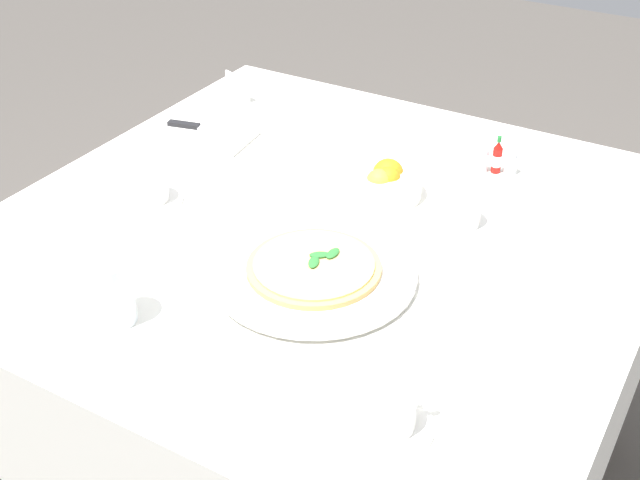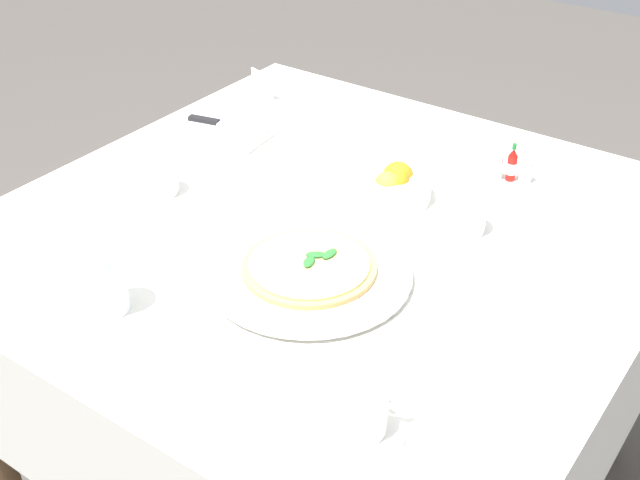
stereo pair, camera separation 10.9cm
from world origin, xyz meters
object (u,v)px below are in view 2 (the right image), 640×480
(pizza, at_px, (309,266))
(coffee_cup_near_right, at_px, (159,182))
(citrus_bowl, at_px, (394,186))
(coffee_cup_far_right, at_px, (465,219))
(hot_sauce_bottle, at_px, (512,165))
(coffee_cup_right_edge, at_px, (360,415))
(water_glass_far_left, at_px, (105,284))
(menu_card, at_px, (262,84))
(napkin_folded, at_px, (223,129))
(pepper_shaker, at_px, (497,167))
(dinner_knife, at_px, (223,124))
(pizza_plate, at_px, (309,273))
(salt_shaker, at_px, (526,171))

(pizza, bearing_deg, coffee_cup_near_right, 171.81)
(pizza, height_order, citrus_bowl, citrus_bowl)
(coffee_cup_far_right, relative_size, hot_sauce_bottle, 1.58)
(coffee_cup_right_edge, height_order, water_glass_far_left, water_glass_far_left)
(coffee_cup_right_edge, height_order, menu_card, coffee_cup_right_edge)
(napkin_folded, xyz_separation_m, pepper_shaker, (0.60, 0.17, 0.02))
(coffee_cup_far_right, distance_m, coffee_cup_right_edge, 0.55)
(dinner_knife, bearing_deg, pizza_plate, -48.35)
(menu_card, bearing_deg, hot_sauce_bottle, 13.04)
(pizza, distance_m, citrus_bowl, 0.32)
(menu_card, bearing_deg, coffee_cup_far_right, -4.91)
(napkin_folded, distance_m, pepper_shaker, 0.63)
(coffee_cup_far_right, xyz_separation_m, water_glass_far_left, (-0.37, -0.54, 0.02))
(salt_shaker, bearing_deg, coffee_cup_right_edge, -82.62)
(coffee_cup_right_edge, distance_m, salt_shaker, 0.79)
(pizza, relative_size, coffee_cup_near_right, 1.78)
(water_glass_far_left, height_order, napkin_folded, water_glass_far_left)
(salt_shaker, bearing_deg, hot_sauce_bottle, -160.35)
(water_glass_far_left, bearing_deg, coffee_cup_far_right, 55.96)
(dinner_knife, xyz_separation_m, salt_shaker, (0.66, 0.19, 0.00))
(coffee_cup_far_right, bearing_deg, pepper_shaker, 100.66)
(coffee_cup_far_right, height_order, coffee_cup_near_right, same)
(coffee_cup_far_right, relative_size, coffee_cup_near_right, 1.01)
(pizza_plate, bearing_deg, citrus_bowl, 94.40)
(dinner_knife, bearing_deg, pizza, -48.32)
(pizza, distance_m, coffee_cup_near_right, 0.42)
(pizza_plate, height_order, pizza, pizza)
(coffee_cup_far_right, bearing_deg, water_glass_far_left, -124.04)
(coffee_cup_right_edge, relative_size, napkin_folded, 0.56)
(coffee_cup_near_right, xyz_separation_m, salt_shaker, (0.58, 0.47, -0.00))
(coffee_cup_far_right, xyz_separation_m, pepper_shaker, (-0.04, 0.23, -0.00))
(dinner_knife, distance_m, hot_sauce_bottle, 0.65)
(citrus_bowl, distance_m, salt_shaker, 0.28)
(citrus_bowl, relative_size, menu_card, 1.72)
(napkin_folded, xyz_separation_m, menu_card, (-0.06, 0.22, 0.02))
(water_glass_far_left, distance_m, pepper_shaker, 0.84)
(dinner_knife, distance_m, pepper_shaker, 0.62)
(pizza, xyz_separation_m, salt_shaker, (0.16, 0.53, 0.00))
(pepper_shaker, bearing_deg, citrus_bowl, -124.30)
(water_glass_far_left, height_order, hot_sauce_bottle, water_glass_far_left)
(citrus_bowl, bearing_deg, hot_sauce_bottle, 51.82)
(pizza_plate, relative_size, napkin_folded, 1.52)
(dinner_knife, relative_size, salt_shaker, 3.45)
(coffee_cup_near_right, distance_m, napkin_folded, 0.30)
(pizza_plate, height_order, menu_card, menu_card)
(pizza, height_order, salt_shaker, salt_shaker)
(coffee_cup_near_right, height_order, citrus_bowl, citrus_bowl)
(coffee_cup_far_right, distance_m, citrus_bowl, 0.18)
(napkin_folded, bearing_deg, pepper_shaker, 8.95)
(coffee_cup_near_right, bearing_deg, hot_sauce_bottle, 40.16)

